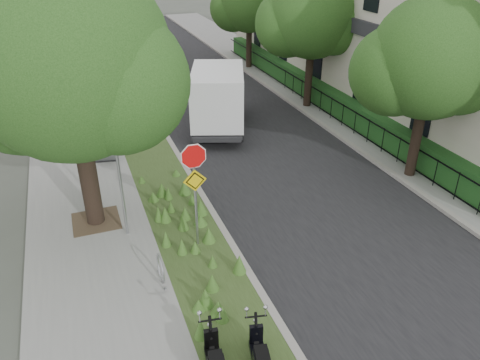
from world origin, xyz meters
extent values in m
plane|color=#4C5147|center=(0.00, 0.00, 0.00)|extent=(120.00, 120.00, 0.00)
cube|color=gray|center=(-4.25, 10.00, 0.06)|extent=(3.50, 60.00, 0.12)
cube|color=#35471E|center=(-1.50, 10.00, 0.06)|extent=(2.00, 60.00, 0.12)
cube|color=#9E9991|center=(-0.50, 10.00, 0.07)|extent=(0.20, 60.00, 0.13)
cube|color=black|center=(3.00, 10.00, 0.01)|extent=(7.00, 60.00, 0.01)
cube|color=#9E9991|center=(6.50, 10.00, 0.07)|extent=(0.20, 60.00, 0.13)
cube|color=gray|center=(8.20, 10.00, 0.06)|extent=(3.20, 60.00, 0.12)
cylinder|color=black|center=(-4.00, 2.80, 2.36)|extent=(0.52, 0.52, 4.48)
sphere|color=#1E4517|center=(-4.00, 2.80, 5.08)|extent=(5.40, 5.40, 5.40)
sphere|color=#1E4517|center=(-5.21, 3.61, 4.41)|extent=(4.05, 4.05, 4.05)
sphere|color=#1E4517|center=(-2.92, 2.12, 4.54)|extent=(3.78, 3.78, 3.78)
cube|color=#473828|center=(-4.00, 2.80, 0.12)|extent=(1.40, 1.40, 0.01)
cylinder|color=#A5A8AD|center=(-3.20, 1.80, 2.12)|extent=(0.08, 0.08, 4.00)
torus|color=#A5A8AD|center=(-2.70, -0.60, 0.50)|extent=(0.05, 0.77, 0.77)
cube|color=#A5A8AD|center=(-2.70, -0.96, 0.14)|extent=(0.06, 0.06, 0.04)
cube|color=#A5A8AD|center=(-2.70, -0.24, 0.14)|extent=(0.06, 0.06, 0.04)
cylinder|color=#A5A8AD|center=(-1.40, 0.60, 1.62)|extent=(0.07, 0.07, 3.00)
cylinder|color=red|center=(-1.40, 0.57, 2.87)|extent=(0.86, 0.03, 0.86)
cylinder|color=white|center=(-1.40, 0.58, 2.87)|extent=(0.94, 0.02, 0.94)
cube|color=yellow|center=(-1.40, 0.57, 2.17)|extent=(0.64, 0.03, 0.64)
cube|color=black|center=(7.20, 10.00, 1.07)|extent=(0.04, 24.00, 0.04)
cube|color=black|center=(7.20, 10.00, 0.27)|extent=(0.04, 24.00, 0.04)
cylinder|color=black|center=(7.20, 10.00, 0.62)|extent=(0.03, 0.03, 1.00)
cube|color=#1E4B1A|center=(7.90, 10.00, 0.67)|extent=(1.00, 24.00, 1.10)
cube|color=beige|center=(11.50, 10.00, 4.00)|extent=(7.00, 26.00, 8.00)
cube|color=#2D2D33|center=(7.95, 10.00, 4.30)|extent=(0.25, 26.00, 0.60)
cylinder|color=black|center=(7.00, 2.00, 2.02)|extent=(0.36, 0.36, 3.81)
sphere|color=#1E4517|center=(7.00, 2.00, 4.34)|extent=(4.00, 4.00, 4.00)
sphere|color=#1E4517|center=(6.10, 2.60, 3.84)|extent=(3.00, 3.00, 3.00)
sphere|color=#1E4517|center=(7.80, 1.50, 3.94)|extent=(2.80, 2.80, 2.80)
cylinder|color=black|center=(7.00, 10.00, 2.14)|extent=(0.36, 0.36, 4.03)
sphere|color=#1E4517|center=(7.00, 10.00, 4.58)|extent=(4.20, 4.20, 4.20)
sphere|color=#1E4517|center=(6.05, 10.63, 4.06)|extent=(3.15, 3.15, 3.15)
sphere|color=#1E4517|center=(7.84, 9.47, 4.16)|extent=(2.94, 2.94, 2.94)
cylinder|color=black|center=(7.00, 18.00, 1.94)|extent=(0.36, 0.36, 3.64)
sphere|color=#1E4517|center=(7.00, 18.00, 4.15)|extent=(3.80, 3.80, 3.80)
sphere|color=#1E4517|center=(6.14, 18.57, 3.67)|extent=(2.85, 2.85, 2.85)
sphere|color=#1E4517|center=(7.76, 17.52, 3.77)|extent=(2.66, 2.66, 2.66)
cylinder|color=black|center=(-2.22, -3.25, 0.36)|extent=(0.18, 0.48, 0.47)
cylinder|color=black|center=(-1.30, -3.44, 0.35)|extent=(0.20, 0.47, 0.45)
cube|color=black|center=(-1.48, -4.27, 0.80)|extent=(0.37, 0.57, 0.10)
cube|color=#262628|center=(1.98, 8.94, 0.50)|extent=(3.58, 5.54, 0.18)
cube|color=#B7BABC|center=(2.65, 10.83, 1.33)|extent=(2.35, 1.96, 1.56)
cube|color=white|center=(1.80, 8.44, 1.72)|extent=(3.27, 4.22, 2.15)
cube|color=#262628|center=(-3.25, 7.20, 0.14)|extent=(1.08, 0.82, 0.04)
cube|color=slate|center=(-3.25, 7.20, 0.77)|extent=(0.95, 0.69, 1.31)
camera|label=1|loc=(-4.08, -9.97, 8.03)|focal=35.00mm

